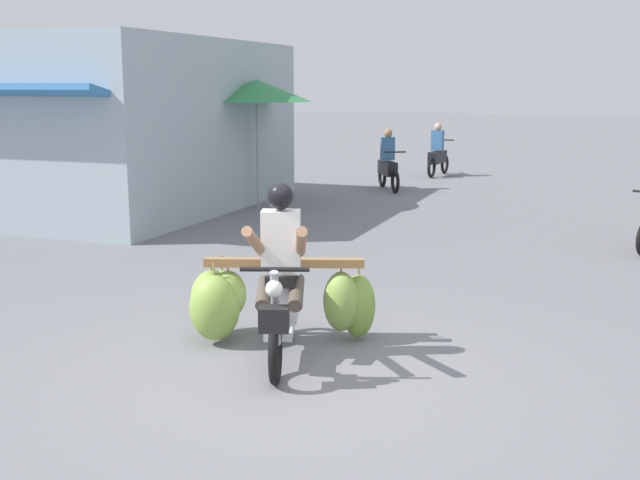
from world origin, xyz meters
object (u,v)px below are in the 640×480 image
object	(u,v)px
motorbike_main_loaded	(264,295)
motorbike_distant_far_ahead	(438,155)
market_umbrella_near_shop	(257,91)
motorbike_distant_ahead_right	(388,165)

from	to	relation	value
motorbike_main_loaded	motorbike_distant_far_ahead	xyz separation A→B (m)	(-1.45, 14.37, 0.08)
motorbike_distant_far_ahead	market_umbrella_near_shop	xyz separation A→B (m)	(-2.22, -6.56, 1.72)
motorbike_main_loaded	motorbike_distant_far_ahead	world-z (taller)	motorbike_main_loaded
motorbike_distant_ahead_right	motorbike_distant_far_ahead	bearing A→B (deg)	81.19
motorbike_distant_ahead_right	motorbike_distant_far_ahead	xyz separation A→B (m)	(0.49, 3.16, 0.00)
motorbike_main_loaded	motorbike_distant_far_ahead	bearing A→B (deg)	95.74
motorbike_main_loaded	market_umbrella_near_shop	xyz separation A→B (m)	(-3.66, 7.81, 1.80)
motorbike_main_loaded	market_umbrella_near_shop	distance (m)	8.81
motorbike_distant_ahead_right	market_umbrella_near_shop	size ratio (longest dim) A/B	0.57
motorbike_distant_ahead_right	motorbike_main_loaded	bearing A→B (deg)	-80.21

